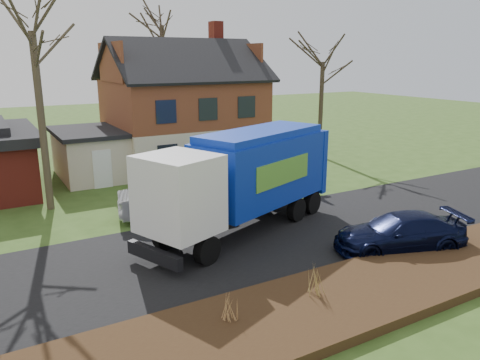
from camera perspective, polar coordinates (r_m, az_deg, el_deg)
ground at (r=18.87m, az=4.58°, el=-6.86°), size 120.00×120.00×0.00m
road at (r=18.87m, az=4.58°, el=-6.84°), size 80.00×7.00×0.02m
mulch_verge at (r=15.14m, az=16.23°, el=-12.51°), size 80.00×3.50×0.30m
main_house at (r=30.71m, az=-7.83°, el=9.18°), size 12.95×8.95×9.26m
garbage_truck at (r=18.81m, az=0.68°, el=0.59°), size 9.72×5.77×4.05m
silver_sedan at (r=20.94m, az=-7.83°, el=-2.36°), size 5.29×2.90×1.65m
navy_wagon at (r=18.20m, az=18.87°, el=-6.11°), size 5.22×3.45×1.40m
tree_front_west at (r=22.95m, az=-24.37°, el=19.17°), size 3.75×3.75×11.16m
tree_front_east at (r=33.64m, az=10.15°, el=15.83°), size 3.41×3.41×9.47m
tree_back at (r=38.88m, az=-9.62°, el=19.93°), size 4.01×4.01×12.69m
grass_clump_west at (r=12.52m, az=-1.35°, el=-15.14°), size 0.30×0.25×0.80m
grass_clump_mid at (r=13.89m, az=9.22°, el=-11.80°), size 0.34×0.28×0.94m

